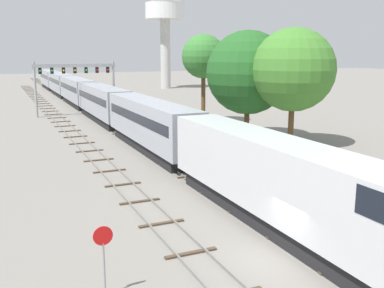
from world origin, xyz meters
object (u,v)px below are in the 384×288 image
object	(u,v)px
passenger_train	(87,95)
signal_gantry	(75,76)
trackside_tree_right	(203,57)
stop_sign	(104,251)
trackside_tree_left	(248,73)
water_tower	(165,17)
trackside_tree_mid	(293,70)

from	to	relation	value
passenger_train	signal_gantry	xyz separation A→B (m)	(-2.25, -3.33, 3.33)
trackside_tree_right	stop_sign	bearing A→B (deg)	-120.41
trackside_tree_left	water_tower	bearing A→B (deg)	76.47
signal_gantry	trackside_tree_mid	world-z (taller)	trackside_tree_mid
passenger_train	trackside_tree_left	xyz separation A→B (m)	(11.61, -29.68, 4.56)
water_tower	stop_sign	world-z (taller)	water_tower
signal_gantry	stop_sign	size ratio (longest dim) A/B	4.20
passenger_train	trackside_tree_left	distance (m)	32.20
signal_gantry	passenger_train	bearing A→B (deg)	55.97
signal_gantry	water_tower	xyz separation A→B (m)	(30.63, 43.34, 12.55)
signal_gantry	trackside_tree_right	bearing A→B (deg)	-45.88
passenger_train	water_tower	xyz separation A→B (m)	(28.38, 40.01, 15.88)
trackside_tree_left	trackside_tree_right	size ratio (longest dim) A/B	1.00
trackside_tree_left	trackside_tree_right	bearing A→B (deg)	88.51
stop_sign	passenger_train	bearing A→B (deg)	79.75
water_tower	trackside_tree_left	xyz separation A→B (m)	(-16.77, -69.69, -11.32)
water_tower	signal_gantry	bearing A→B (deg)	-125.25
stop_sign	trackside_tree_mid	xyz separation A→B (m)	(23.60, 20.35, 5.74)
signal_gantry	water_tower	size ratio (longest dim) A/B	0.52
signal_gantry	trackside_tree_left	distance (m)	29.80
passenger_train	trackside_tree_right	xyz separation A→B (m)	(11.92, -17.95, 6.14)
stop_sign	trackside_tree_mid	size ratio (longest dim) A/B	0.25
trackside_tree_right	trackside_tree_left	bearing A→B (deg)	-91.49
signal_gantry	stop_sign	xyz separation A→B (m)	(-7.75, -51.95, -4.07)
trackside_tree_left	trackside_tree_mid	world-z (taller)	trackside_tree_mid
water_tower	trackside_tree_mid	size ratio (longest dim) A/B	1.98
water_tower	trackside_tree_left	size ratio (longest dim) A/B	2.00
trackside_tree_mid	trackside_tree_right	distance (m)	17.11
passenger_train	water_tower	distance (m)	51.56
trackside_tree_mid	passenger_train	bearing A→B (deg)	111.27
water_tower	trackside_tree_mid	xyz separation A→B (m)	(-14.78, -74.95, -10.88)
passenger_train	trackside_tree_left	world-z (taller)	trackside_tree_left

